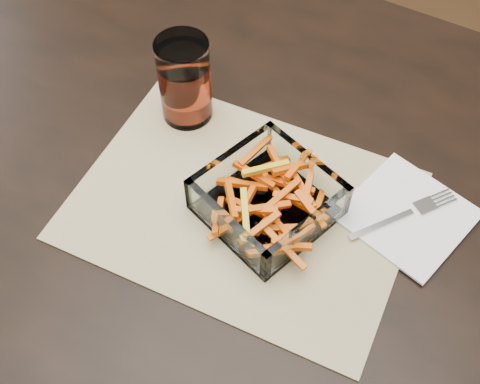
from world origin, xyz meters
name	(u,v)px	position (x,y,z in m)	size (l,w,h in m)	color
dining_table	(216,181)	(0.00, 0.00, 0.66)	(1.60, 0.90, 0.75)	black
placemat	(242,205)	(0.09, -0.07, 0.75)	(0.45, 0.33, 0.00)	tan
glass_bowl	(267,200)	(0.12, -0.06, 0.78)	(0.20, 0.20, 0.06)	white
tumbler	(185,83)	(-0.07, 0.04, 0.82)	(0.08, 0.08, 0.14)	white
napkin	(407,215)	(0.29, 0.03, 0.76)	(0.15, 0.15, 0.00)	white
fork	(406,214)	(0.29, 0.02, 0.76)	(0.11, 0.14, 0.00)	silver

